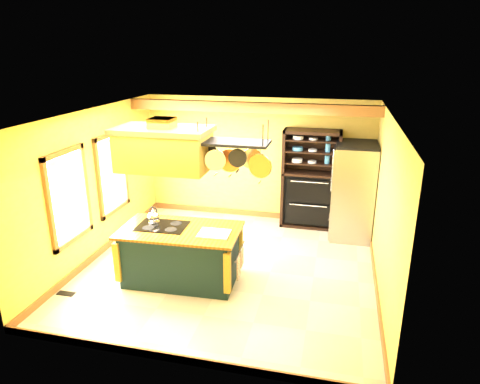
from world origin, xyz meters
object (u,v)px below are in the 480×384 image
at_px(kitchen_island, 181,254).
at_px(refrigerator, 352,193).
at_px(range_hood, 164,148).
at_px(hutch, 310,189).
at_px(pot_rack, 235,151).

distance_m(kitchen_island, refrigerator, 3.72).
relative_size(kitchen_island, range_hood, 1.35).
height_order(range_hood, refrigerator, range_hood).
bearing_deg(hutch, refrigerator, -23.15).
bearing_deg(refrigerator, hutch, 156.85).
bearing_deg(kitchen_island, hutch, 54.60).
xyz_separation_m(kitchen_island, pot_rack, (0.92, -0.00, 1.79)).
relative_size(pot_rack, refrigerator, 0.60).
xyz_separation_m(range_hood, refrigerator, (2.93, 2.48, -1.32)).
distance_m(range_hood, hutch, 3.80).
xyz_separation_m(range_hood, hutch, (2.06, 2.85, -1.42)).
bearing_deg(kitchen_island, refrigerator, 39.96).
bearing_deg(refrigerator, kitchen_island, -137.81).
distance_m(pot_rack, hutch, 3.33).
relative_size(pot_rack, hutch, 0.55).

